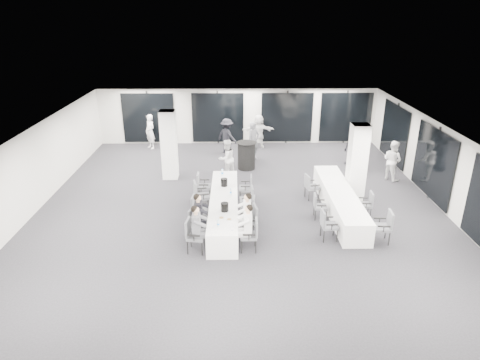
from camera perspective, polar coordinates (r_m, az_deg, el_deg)
The scene contains 43 objects.
room at distance 15.33m, azimuth 3.22°, elevation 2.37°, with size 14.04×16.04×2.84m.
column_left at distance 17.46m, azimuth -9.44°, elevation 4.63°, with size 0.60×0.60×2.80m, color white.
column_right at distance 15.80m, azimuth 15.34°, elevation 2.26°, with size 0.60×0.60×2.80m, color white.
banquet_table_main at distance 14.13m, azimuth -2.17°, elevation -3.82°, with size 0.90×5.00×0.75m, color white.
banquet_table_side at distance 15.05m, azimuth 13.11°, elevation -2.74°, with size 0.90×5.00×0.75m, color white.
cocktail_table at distance 18.48m, azimuth 0.86°, elevation 3.30°, with size 0.86×0.86×1.19m.
chair_main_left_near at distance 12.32m, azimuth -6.29°, elevation -7.08°, with size 0.57×0.61×0.99m.
chair_main_left_second at distance 13.05m, azimuth -5.94°, elevation -5.48°, with size 0.57×0.59×0.93m.
chair_main_left_mid at distance 13.79m, azimuth -5.68°, elevation -3.78°, with size 0.54×0.59×0.97m.
chair_main_left_fourth at distance 14.72m, azimuth -5.39°, elevation -1.87°, with size 0.63×0.66×1.04m.
chair_main_left_far at distance 15.64m, azimuth -5.10°, elevation -0.57°, with size 0.49×0.55×0.96m.
chair_main_right_near at distance 12.31m, azimuth 1.55°, elevation -7.07°, with size 0.49×0.55×0.96m.
chair_main_right_second at distance 13.00m, azimuth 1.42°, elevation -5.24°, with size 0.59×0.63×1.01m.
chair_main_right_mid at distance 13.78m, azimuth 1.26°, elevation -3.81°, with size 0.53×0.57×0.93m.
chair_main_right_fourth at distance 14.57m, azimuth 1.13°, elevation -2.37°, with size 0.47×0.52×0.90m.
chair_main_right_far at distance 15.52m, azimuth 1.01°, elevation -0.78°, with size 0.48×0.53×0.91m.
chair_side_left_near at distance 13.11m, azimuth 11.51°, elevation -5.66°, with size 0.50×0.55×0.94m.
chair_side_left_mid at distance 14.36m, azimuth 10.41°, elevation -3.24°, with size 0.46×0.50×0.86m.
chair_side_left_far at distance 15.76m, azimuth 9.37°, elevation -0.68°, with size 0.56×0.59×0.92m.
chair_side_right_near at distance 13.39m, azimuth 18.72°, elevation -5.67°, with size 0.55×0.60×1.00m.
chair_side_right_mid at distance 14.87m, azimuth 16.59°, elevation -2.91°, with size 0.47×0.52×0.87m.
chair_side_right_far at distance 16.19m, azimuth 15.10°, elevation -0.63°, with size 0.54×0.56×0.88m.
seated_guest_a at distance 12.18m, azimuth -5.55°, elevation -6.10°, with size 0.50×0.38×1.44m.
seated_guest_b at distance 12.89m, azimuth -5.28°, elevation -4.40°, with size 0.50×0.38×1.44m.
seated_guest_c at distance 12.18m, azimuth 0.77°, elevation -5.99°, with size 0.50×0.38×1.44m.
seated_guest_d at distance 12.88m, azimuth 0.68°, elevation -4.34°, with size 0.50×0.38×1.44m.
standing_guest_a at distance 19.50m, azimuth 1.81°, elevation 5.51°, with size 0.72×0.58×1.98m, color #55575D.
standing_guest_b at distance 17.53m, azimuth -1.80°, elevation 3.24°, with size 0.86×0.52×1.78m, color white.
standing_guest_c at distance 20.49m, azimuth -1.76°, elevation 6.20°, with size 1.23×0.62×1.89m, color black.
standing_guest_d at distance 19.54m, azimuth 14.62°, elevation 4.41°, with size 1.01×0.56×1.71m, color black.
standing_guest_e at distance 18.84m, azimuth 15.62°, elevation 3.88°, with size 0.89×0.54×1.85m, color black.
standing_guest_f at distance 21.26m, azimuth 2.47°, elevation 6.82°, with size 1.77×0.68×1.93m, color white.
standing_guest_g at distance 21.63m, azimuth -11.91°, elevation 6.62°, with size 0.70×0.57×1.92m, color white.
standing_guest_h at distance 18.27m, azimuth 19.69°, elevation 2.81°, with size 0.89×0.54×1.84m, color white.
ice_bucket_near at distance 13.05m, azimuth -2.06°, elevation -3.63°, with size 0.24×0.24×0.27m, color black.
ice_bucket_far at distance 14.87m, azimuth -2.13°, elevation -0.31°, with size 0.24×0.24×0.27m, color black.
water_bottle_a at distance 12.18m, azimuth -2.92°, elevation -5.81°, with size 0.06×0.06×0.20m, color silver.
water_bottle_b at distance 14.20m, azimuth -1.25°, elevation -1.57°, with size 0.06×0.06×0.20m, color silver.
water_bottle_c at distance 15.82m, azimuth -2.37°, elevation 1.03°, with size 0.08×0.08×0.24m, color silver.
plate_a at distance 12.68m, azimuth -2.50°, elevation -5.06°, with size 0.21×0.21×0.03m.
plate_b at distance 12.59m, azimuth -1.46°, elevation -5.26°, with size 0.20×0.20×0.03m.
plate_c at distance 13.35m, azimuth -1.99°, elevation -3.60°, with size 0.22×0.22×0.03m.
wine_glass at distance 11.94m, azimuth -1.06°, elevation -6.13°, with size 0.08×0.08×0.20m.
Camera 1 is at (-0.18, -13.29, 6.53)m, focal length 32.00 mm.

